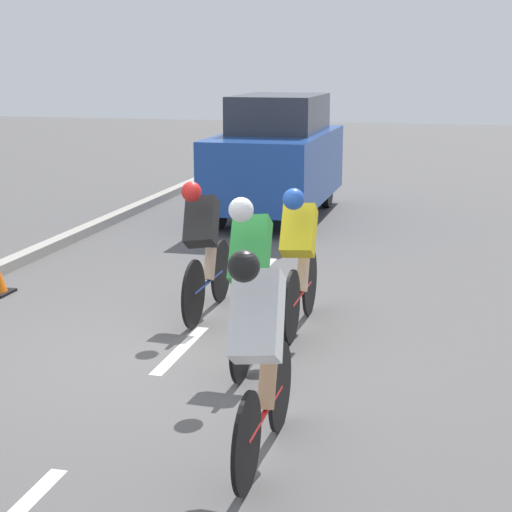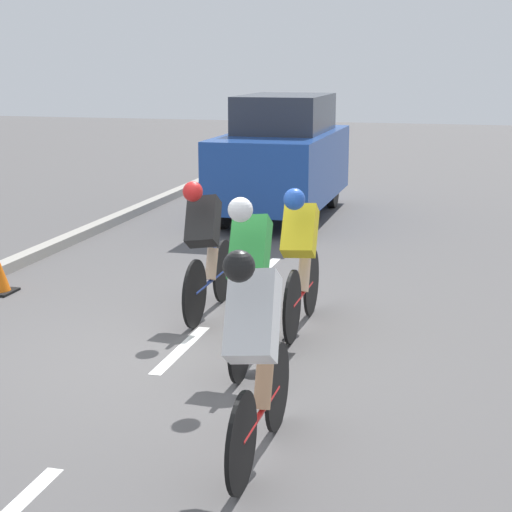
{
  "view_description": "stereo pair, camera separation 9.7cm",
  "coord_description": "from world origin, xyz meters",
  "px_view_note": "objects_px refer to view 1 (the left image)",
  "views": [
    {
      "loc": [
        -2.54,
        7.1,
        2.68
      ],
      "look_at": [
        -0.73,
        -0.16,
        0.95
      ],
      "focal_mm": 60.0,
      "sensor_mm": 36.0,
      "label": 1
    },
    {
      "loc": [
        -2.63,
        7.08,
        2.68
      ],
      "look_at": [
        -0.73,
        -0.16,
        0.95
      ],
      "focal_mm": 60.0,
      "sensor_mm": 36.0,
      "label": 2
    }
  ],
  "objects_px": {
    "cyclist_green": "(252,277)",
    "cyclist_yellow": "(300,257)",
    "cyclist_black": "(204,246)",
    "support_car": "(277,157)",
    "cyclist_white": "(259,351)"
  },
  "relations": [
    {
      "from": "cyclist_black",
      "to": "cyclist_green",
      "type": "bearing_deg",
      "value": 122.72
    },
    {
      "from": "cyclist_black",
      "to": "cyclist_green",
      "type": "relative_size",
      "value": 1.02
    },
    {
      "from": "cyclist_green",
      "to": "support_car",
      "type": "height_order",
      "value": "support_car"
    },
    {
      "from": "cyclist_yellow",
      "to": "cyclist_black",
      "type": "bearing_deg",
      "value": -12.71
    },
    {
      "from": "cyclist_green",
      "to": "cyclist_yellow",
      "type": "xyz_separation_m",
      "value": [
        -0.21,
        -1.1,
        -0.05
      ]
    },
    {
      "from": "cyclist_white",
      "to": "cyclist_yellow",
      "type": "relative_size",
      "value": 0.98
    },
    {
      "from": "cyclist_black",
      "to": "cyclist_green",
      "type": "distance_m",
      "value": 1.6
    },
    {
      "from": "cyclist_black",
      "to": "cyclist_green",
      "type": "height_order",
      "value": "cyclist_green"
    },
    {
      "from": "cyclist_green",
      "to": "support_car",
      "type": "bearing_deg",
      "value": -79.14
    },
    {
      "from": "cyclist_green",
      "to": "support_car",
      "type": "distance_m",
      "value": 7.38
    },
    {
      "from": "cyclist_white",
      "to": "support_car",
      "type": "relative_size",
      "value": 0.42
    },
    {
      "from": "cyclist_green",
      "to": "cyclist_white",
      "type": "bearing_deg",
      "value": 105.75
    },
    {
      "from": "cyclist_black",
      "to": "cyclist_white",
      "type": "height_order",
      "value": "cyclist_white"
    },
    {
      "from": "cyclist_white",
      "to": "cyclist_green",
      "type": "distance_m",
      "value": 1.91
    },
    {
      "from": "cyclist_black",
      "to": "support_car",
      "type": "distance_m",
      "value": 5.93
    }
  ]
}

